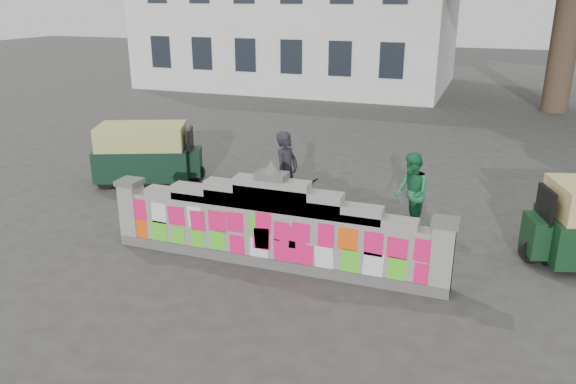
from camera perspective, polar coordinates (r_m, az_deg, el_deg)
name	(u,v)px	position (r m, az deg, el deg)	size (l,w,h in m)	color
ground	(273,265)	(10.55, -1.56, -7.38)	(100.00, 100.00, 0.00)	#383533
parapet_wall	(272,228)	(10.23, -1.61, -3.64)	(6.48, 0.44, 2.01)	#4C4C49
building	(302,10)	(32.49, 1.41, 18.01)	(16.00, 10.00, 8.90)	silver
cyclist_bike	(286,202)	(12.07, -0.16, -1.03)	(0.72, 2.07, 1.09)	black
cyclist_rider	(286,185)	(11.94, -0.16, 0.67)	(0.67, 0.44, 1.84)	black
pedestrian	(411,193)	(12.03, 12.41, -0.05)	(0.82, 0.64, 1.68)	#207846
rickshaw_left	(146,153)	(15.36, -14.22, 3.89)	(2.90, 2.14, 1.56)	black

